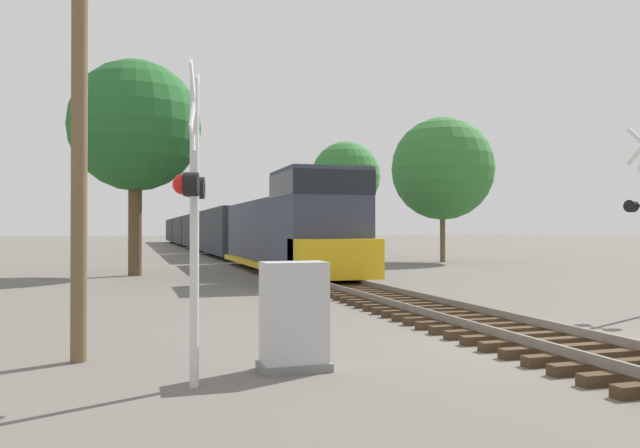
% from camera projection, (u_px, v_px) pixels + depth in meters
% --- Properties ---
extents(ground_plane, '(400.00, 400.00, 0.00)m').
position_uv_depth(ground_plane, '(536.00, 345.00, 11.01)').
color(ground_plane, '#666059').
extents(rail_track_bed, '(2.60, 160.00, 0.31)m').
position_uv_depth(rail_track_bed, '(536.00, 337.00, 11.01)').
color(rail_track_bed, '#42301E').
rests_on(rail_track_bed, ground).
extents(freight_train, '(3.10, 83.04, 4.30)m').
position_uv_depth(freight_train, '(205.00, 231.00, 59.95)').
color(freight_train, '#33384C').
rests_on(freight_train, ground).
extents(crossing_signal_near, '(0.50, 1.01, 4.16)m').
position_uv_depth(crossing_signal_near, '(192.00, 200.00, 8.08)').
color(crossing_signal_near, silver).
rests_on(crossing_signal_near, ground).
extents(relay_cabinet, '(1.02, 0.61, 1.57)m').
position_uv_depth(relay_cabinet, '(294.00, 317.00, 9.01)').
color(relay_cabinet, slate).
rests_on(relay_cabinet, ground).
extents(utility_pole, '(1.80, 0.24, 7.56)m').
position_uv_depth(utility_pole, '(79.00, 106.00, 9.62)').
color(utility_pole, brown).
rests_on(utility_pole, ground).
extents(tree_far_right, '(5.75, 5.75, 9.49)m').
position_uv_depth(tree_far_right, '(135.00, 127.00, 27.46)').
color(tree_far_right, brown).
rests_on(tree_far_right, ground).
extents(tree_mid_background, '(6.38, 6.38, 9.01)m').
position_uv_depth(tree_mid_background, '(443.00, 169.00, 38.85)').
color(tree_mid_background, brown).
rests_on(tree_mid_background, ground).
extents(tree_deep_background, '(6.07, 6.07, 9.76)m').
position_uv_depth(tree_deep_background, '(346.00, 177.00, 54.88)').
color(tree_deep_background, '#473521').
rests_on(tree_deep_background, ground).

